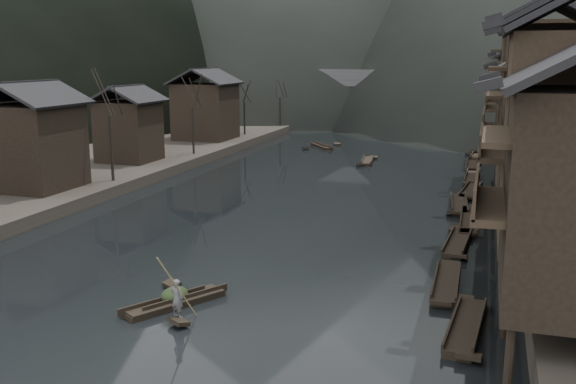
% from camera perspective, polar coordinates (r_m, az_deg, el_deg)
% --- Properties ---
extents(water, '(300.00, 300.00, 0.00)m').
position_cam_1_polar(water, '(35.52, -5.18, -6.24)').
color(water, black).
rests_on(water, ground).
extents(left_bank, '(40.00, 200.00, 1.20)m').
position_cam_1_polar(left_bank, '(86.47, -16.63, 4.53)').
color(left_bank, '#2D2823').
rests_on(left_bank, ground).
extents(stilt_houses, '(9.00, 67.60, 16.46)m').
position_cam_1_polar(stilt_houses, '(50.70, 22.38, 8.62)').
color(stilt_houses, black).
rests_on(stilt_houses, ground).
extents(left_houses, '(8.10, 53.20, 8.73)m').
position_cam_1_polar(left_houses, '(61.49, -15.92, 6.48)').
color(left_houses, black).
rests_on(left_houses, left_bank).
extents(bare_trees, '(3.98, 71.21, 7.97)m').
position_cam_1_polar(bare_trees, '(59.53, -13.15, 7.27)').
color(bare_trees, black).
rests_on(bare_trees, left_bank).
extents(moored_sampans, '(2.96, 59.26, 0.47)m').
position_cam_1_polar(moored_sampans, '(53.86, 15.77, -0.12)').
color(moored_sampans, black).
rests_on(moored_sampans, water).
extents(midriver_boats, '(10.30, 15.21, 0.44)m').
position_cam_1_polar(midriver_boats, '(74.17, 4.86, 3.52)').
color(midriver_boats, black).
rests_on(midriver_boats, water).
extents(stone_bridge, '(40.00, 6.00, 9.00)m').
position_cam_1_polar(stone_bridge, '(104.11, 10.22, 8.52)').
color(stone_bridge, '#4C4C4F').
rests_on(stone_bridge, ground).
extents(hero_sampan, '(3.49, 4.99, 0.44)m').
position_cam_1_polar(hero_sampan, '(29.88, -10.01, -9.56)').
color(hero_sampan, black).
rests_on(hero_sampan, water).
extents(cargo_heap, '(1.16, 1.52, 0.70)m').
position_cam_1_polar(cargo_heap, '(29.90, -10.08, -8.35)').
color(cargo_heap, black).
rests_on(cargo_heap, hero_sampan).
extents(boatman, '(0.71, 0.57, 1.71)m').
position_cam_1_polar(boatman, '(27.76, -9.83, -8.85)').
color(boatman, slate).
rests_on(boatman, hero_sampan).
extents(bamboo_pole, '(0.80, 2.61, 3.92)m').
position_cam_1_polar(bamboo_pole, '(26.81, -9.66, -3.27)').
color(bamboo_pole, '#8C7A51').
rests_on(bamboo_pole, boatman).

